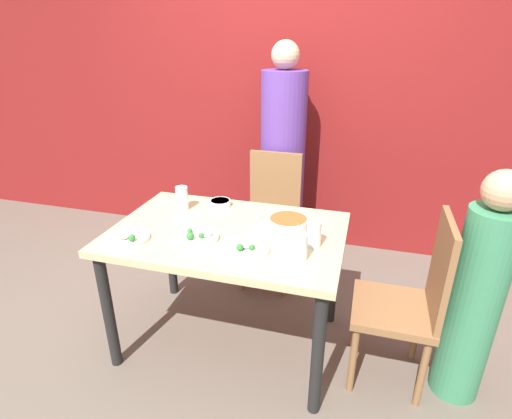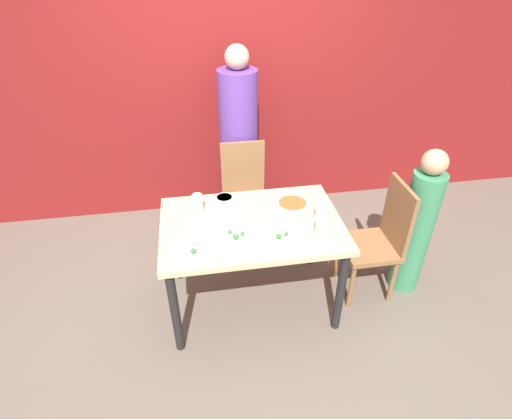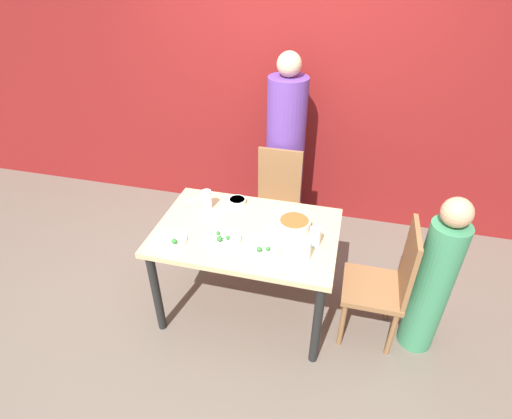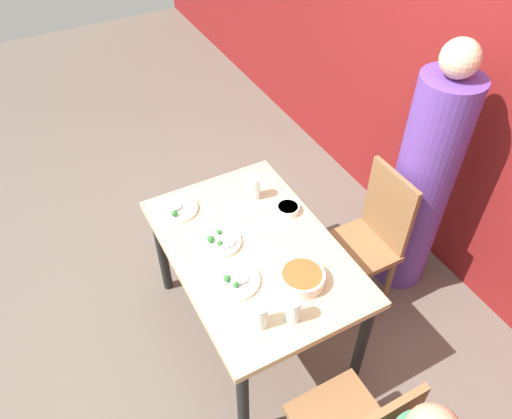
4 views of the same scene
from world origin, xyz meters
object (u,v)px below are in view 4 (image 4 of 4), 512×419
object	(u,v)px
chair_adult_spot	(369,237)
bowl_curry	(302,278)
glass_water_tall	(260,316)
person_adult	(422,186)
plate_rice_adult	(235,280)

from	to	relation	value
chair_adult_spot	bowl_curry	bearing A→B (deg)	-68.90
bowl_curry	glass_water_tall	xyz separation A→B (m)	(0.12, -0.30, 0.03)
bowl_curry	chair_adult_spot	bearing A→B (deg)	111.10
person_adult	plate_rice_adult	world-z (taller)	person_adult
plate_rice_adult	glass_water_tall	size ratio (longest dim) A/B	1.91
bowl_curry	plate_rice_adult	world-z (taller)	bowl_curry
chair_adult_spot	glass_water_tall	size ratio (longest dim) A/B	7.29
plate_rice_adult	chair_adult_spot	bearing A→B (deg)	95.79
person_adult	bowl_curry	bearing A→B (deg)	-75.67
chair_adult_spot	glass_water_tall	xyz separation A→B (m)	(0.37, -0.96, 0.31)
chair_adult_spot	bowl_curry	xyz separation A→B (m)	(0.25, -0.66, 0.28)
person_adult	glass_water_tall	distance (m)	1.34
person_adult	bowl_curry	size ratio (longest dim) A/B	7.44
bowl_curry	plate_rice_adult	xyz separation A→B (m)	(-0.16, -0.29, -0.02)
chair_adult_spot	glass_water_tall	bearing A→B (deg)	-68.77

